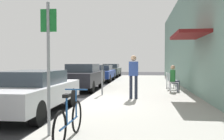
# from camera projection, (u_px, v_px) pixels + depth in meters

# --- Properties ---
(ground_plane) EXTENTS (60.00, 60.00, 0.00)m
(ground_plane) POSITION_uv_depth(u_px,v_px,m) (82.00, 105.00, 9.09)
(ground_plane) COLOR #2D2D30
(sidewalk_slab) EXTENTS (4.50, 32.00, 0.12)m
(sidewalk_slab) POSITION_uv_depth(u_px,v_px,m) (143.00, 96.00, 10.79)
(sidewalk_slab) COLOR #9E9B93
(sidewalk_slab) RESTS_ON ground_plane
(building_facade) EXTENTS (1.40, 32.00, 5.64)m
(building_facade) POSITION_uv_depth(u_px,v_px,m) (201.00, 32.00, 10.40)
(building_facade) COLOR gray
(building_facade) RESTS_ON ground_plane
(parked_car_0) EXTENTS (1.80, 4.40, 1.30)m
(parked_car_0) POSITION_uv_depth(u_px,v_px,m) (32.00, 91.00, 7.48)
(parked_car_0) COLOR #B7B7BC
(parked_car_0) RESTS_ON ground_plane
(parked_car_1) EXTENTS (1.80, 4.40, 1.45)m
(parked_car_1) POSITION_uv_depth(u_px,v_px,m) (83.00, 76.00, 13.81)
(parked_car_1) COLOR black
(parked_car_1) RESTS_ON ground_plane
(parked_car_2) EXTENTS (1.80, 4.40, 1.31)m
(parked_car_2) POSITION_uv_depth(u_px,v_px,m) (101.00, 73.00, 20.02)
(parked_car_2) COLOR navy
(parked_car_2) RESTS_ON ground_plane
(parked_car_3) EXTENTS (1.80, 4.40, 1.35)m
(parked_car_3) POSITION_uv_depth(u_px,v_px,m) (111.00, 70.00, 25.98)
(parked_car_3) COLOR #47514C
(parked_car_3) RESTS_ON ground_plane
(parking_meter) EXTENTS (0.12, 0.10, 1.32)m
(parking_meter) POSITION_uv_depth(u_px,v_px,m) (102.00, 77.00, 10.86)
(parking_meter) COLOR slate
(parking_meter) RESTS_ON sidewalk_slab
(street_sign) EXTENTS (0.32, 0.06, 2.60)m
(street_sign) POSITION_uv_depth(u_px,v_px,m) (49.00, 58.00, 4.83)
(street_sign) COLOR gray
(street_sign) RESTS_ON sidewalk_slab
(bicycle_0) EXTENTS (0.46, 1.71, 0.90)m
(bicycle_0) POSITION_uv_depth(u_px,v_px,m) (69.00, 121.00, 4.55)
(bicycle_0) COLOR black
(bicycle_0) RESTS_ON sidewalk_slab
(cafe_chair_0) EXTENTS (0.52, 0.52, 0.87)m
(cafe_chair_0) POSITION_uv_depth(u_px,v_px,m) (173.00, 81.00, 12.07)
(cafe_chair_0) COLOR silver
(cafe_chair_0) RESTS_ON sidewalk_slab
(seated_patron_0) EXTENTS (0.48, 0.43, 1.29)m
(seated_patron_0) POSITION_uv_depth(u_px,v_px,m) (174.00, 77.00, 12.04)
(seated_patron_0) COLOR #232838
(seated_patron_0) RESTS_ON sidewalk_slab
(cafe_chair_1) EXTENTS (0.55, 0.55, 0.87)m
(cafe_chair_1) POSITION_uv_depth(u_px,v_px,m) (171.00, 80.00, 12.98)
(cafe_chair_1) COLOR silver
(cafe_chair_1) RESTS_ON sidewalk_slab
(cafe_chair_2) EXTENTS (0.49, 0.49, 0.87)m
(cafe_chair_2) POSITION_uv_depth(u_px,v_px,m) (169.00, 79.00, 14.01)
(cafe_chair_2) COLOR silver
(cafe_chair_2) RESTS_ON sidewalk_slab
(pedestrian_standing) EXTENTS (0.36, 0.22, 1.70)m
(pedestrian_standing) POSITION_uv_depth(u_px,v_px,m) (134.00, 73.00, 9.70)
(pedestrian_standing) COLOR #232838
(pedestrian_standing) RESTS_ON sidewalk_slab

